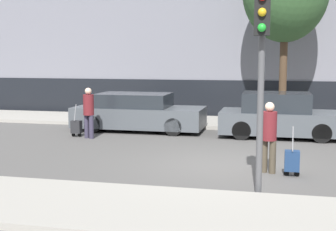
{
  "coord_description": "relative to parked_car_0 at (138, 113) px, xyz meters",
  "views": [
    {
      "loc": [
        1.14,
        -11.07,
        2.62
      ],
      "look_at": [
        -1.81,
        1.8,
        0.95
      ],
      "focal_mm": 50.0,
      "sensor_mm": 36.0,
      "label": 1
    }
  ],
  "objects": [
    {
      "name": "sidewalk_near",
      "position": [
        3.57,
        -8.49,
        -0.57
      ],
      "size": [
        28.0,
        2.5,
        0.12
      ],
      "color": "#A39E93",
      "rests_on": "ground_plane"
    },
    {
      "name": "pedestrian_left",
      "position": [
        -1.08,
        -1.9,
        0.29
      ],
      "size": [
        0.34,
        0.34,
        1.63
      ],
      "rotation": [
        0.0,
        0.0,
        -0.34
      ],
      "color": "#383347",
      "rests_on": "ground_plane"
    },
    {
      "name": "pedestrian_right",
      "position": [
        4.62,
        -5.21,
        0.28
      ],
      "size": [
        0.34,
        0.34,
        1.61
      ],
      "rotation": [
        0.0,
        0.0,
        2.77
      ],
      "color": "#4C4233",
      "rests_on": "ground_plane"
    },
    {
      "name": "trolley_right",
      "position": [
        5.13,
        -5.41,
        -0.29
      ],
      "size": [
        0.34,
        0.29,
        1.11
      ],
      "color": "navy",
      "rests_on": "ground_plane"
    },
    {
      "name": "traffic_light",
      "position": [
        4.46,
        -7.1,
        2.07
      ],
      "size": [
        0.28,
        0.47,
        3.79
      ],
      "color": "#515154",
      "rests_on": "ground_plane"
    },
    {
      "name": "trolley_left",
      "position": [
        -1.6,
        -1.71,
        -0.3
      ],
      "size": [
        0.34,
        0.29,
        1.08
      ],
      "color": "#262628",
      "rests_on": "ground_plane"
    },
    {
      "name": "building_facade",
      "position": [
        3.57,
        5.81,
        4.16
      ],
      "size": [
        28.0,
        2.76,
        9.61
      ],
      "color": "slate",
      "rests_on": "ground_plane"
    },
    {
      "name": "parked_car_0",
      "position": [
        0.0,
        0.0,
        0.0
      ],
      "size": [
        4.58,
        1.85,
        1.32
      ],
      "color": "#4C5156",
      "rests_on": "ground_plane"
    },
    {
      "name": "ground_plane",
      "position": [
        3.57,
        -4.74,
        -0.63
      ],
      "size": [
        80.0,
        80.0,
        0.0
      ],
      "primitive_type": "plane",
      "color": "#565451"
    },
    {
      "name": "parked_car_1",
      "position": [
        4.89,
        -0.26,
        0.04
      ],
      "size": [
        3.9,
        1.83,
        1.45
      ],
      "color": "#4C5156",
      "rests_on": "ground_plane"
    },
    {
      "name": "sidewalk_far",
      "position": [
        3.57,
        2.26,
        -0.57
      ],
      "size": [
        28.0,
        3.0,
        0.12
      ],
      "color": "#A39E93",
      "rests_on": "ground_plane"
    }
  ]
}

